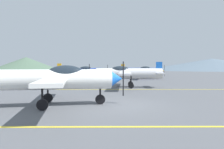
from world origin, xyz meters
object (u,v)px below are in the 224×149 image
object	(u,v)px
airplane_near	(55,79)
airplane_mid	(126,73)
airplane_far	(82,71)
airplane_back	(142,71)
car_sedan	(151,73)

from	to	relation	value
airplane_near	airplane_mid	world-z (taller)	same
airplane_near	airplane_far	distance (m)	19.36
airplane_far	airplane_back	world-z (taller)	same
airplane_near	car_sedan	distance (m)	35.95
car_sedan	airplane_far	bearing A→B (deg)	-132.77
car_sedan	airplane_mid	bearing A→B (deg)	-107.43
airplane_near	car_sedan	world-z (taller)	airplane_near
airplane_near	airplane_back	size ratio (longest dim) A/B	1.00
airplane_far	airplane_back	xyz separation A→B (m)	(9.96, 5.74, 0.00)
airplane_back	car_sedan	xyz separation A→B (m)	(3.46, 8.77, -0.67)
car_sedan	airplane_near	bearing A→B (deg)	-109.75
airplane_far	airplane_mid	bearing A→B (deg)	-56.79
airplane_mid	airplane_far	world-z (taller)	same
airplane_mid	car_sedan	xyz separation A→B (m)	(7.43, 23.67, -0.67)
airplane_far	car_sedan	distance (m)	19.78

